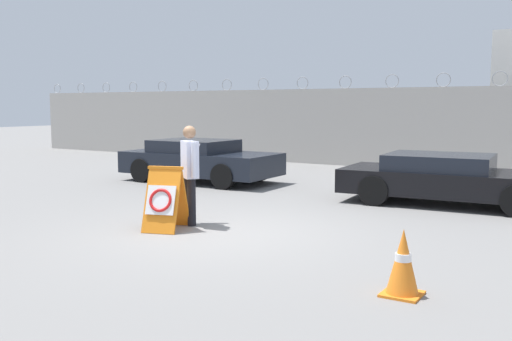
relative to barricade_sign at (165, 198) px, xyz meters
name	(u,v)px	position (x,y,z in m)	size (l,w,h in m)	color
ground_plane	(219,233)	(0.92, 0.27, -0.54)	(90.00, 90.00, 0.00)	gray
perimeter_wall	(416,128)	(0.92, 11.42, 0.82)	(36.00, 0.30, 3.15)	#ADA8A0
barricade_sign	(165,198)	(0.00, 0.00, 0.00)	(0.81, 0.95, 1.09)	orange
security_guard	(190,170)	(0.11, 0.55, 0.44)	(0.56, 0.62, 1.76)	black
traffic_cone_near	(403,263)	(4.48, -1.20, -0.17)	(0.42, 0.42, 0.76)	orange
parked_car_front_coupe	(199,160)	(-3.28, 5.23, 0.06)	(4.39, 2.10, 1.16)	black
parked_car_rear_sedan	(447,178)	(3.46, 5.11, 0.02)	(4.60, 2.22, 1.07)	black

